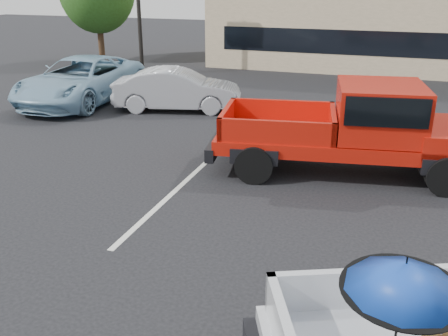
% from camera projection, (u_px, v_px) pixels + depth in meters
% --- Properties ---
extents(ground, '(90.00, 90.00, 0.00)m').
position_uv_depth(ground, '(293.00, 267.00, 7.88)').
color(ground, black).
rests_on(ground, ground).
extents(stripe_left, '(0.12, 5.00, 0.01)m').
position_uv_depth(stripe_left, '(172.00, 193.00, 10.55)').
color(stripe_left, silver).
rests_on(stripe_left, ground).
extents(motel_building, '(20.40, 8.40, 6.30)m').
position_uv_depth(motel_building, '(422.00, 0.00, 24.64)').
color(motel_building, tan).
rests_on(motel_building, ground).
extents(red_pickup, '(6.62, 3.17, 2.09)m').
position_uv_depth(red_pickup, '(369.00, 126.00, 11.27)').
color(red_pickup, black).
rests_on(red_pickup, ground).
extents(silver_sedan, '(4.51, 2.51, 1.41)m').
position_uv_depth(silver_sedan, '(177.00, 90.00, 16.95)').
color(silver_sedan, '#B1B3B9').
rests_on(silver_sedan, ground).
extents(blue_suv, '(2.86, 5.88, 1.61)m').
position_uv_depth(blue_suv, '(81.00, 80.00, 17.95)').
color(blue_suv, '#83ABC4').
rests_on(blue_suv, ground).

